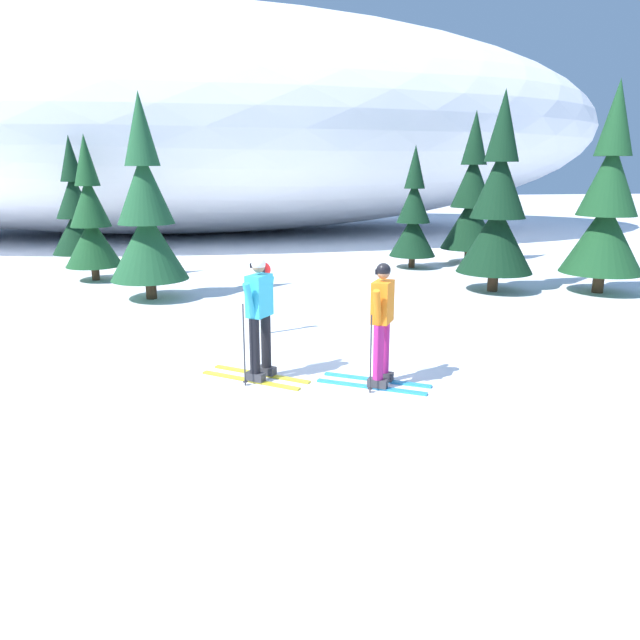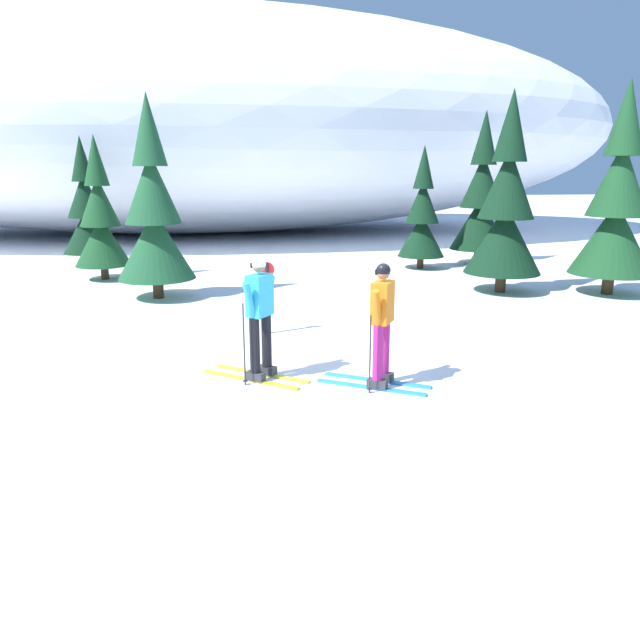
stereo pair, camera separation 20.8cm
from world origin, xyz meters
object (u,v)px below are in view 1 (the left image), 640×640
pine_tree_center_left (146,215)px  pine_tree_center (413,218)px  skier_orange_jacket (382,322)px  pine_tree_right (471,201)px  pine_tree_center_right (498,210)px  pine_tree_far_left (75,213)px  pine_tree_left (91,221)px  trail_marker_post (264,293)px  skier_cyan_jacket (259,316)px  pine_tree_far_right (607,207)px

pine_tree_center_left → pine_tree_center: (7.70, 3.47, -0.42)m
skier_orange_jacket → pine_tree_right: (5.99, 10.88, 1.09)m
pine_tree_center_left → pine_tree_center_right: 8.59m
pine_tree_center_right → pine_tree_far_left: bearing=151.7°
pine_tree_center → pine_tree_right: 2.29m
pine_tree_left → pine_tree_center_right: size_ratio=0.81×
pine_tree_center_right → trail_marker_post: (-6.13, -3.17, -1.28)m
skier_cyan_jacket → pine_tree_far_right: size_ratio=0.36×
pine_tree_far_left → pine_tree_far_right: size_ratio=0.79×
pine_tree_center_left → trail_marker_post: (2.44, -3.68, -1.21)m
pine_tree_left → pine_tree_center_right: bearing=-18.0°
skier_cyan_jacket → pine_tree_center_left: (-2.17, 6.24, 1.03)m
skier_cyan_jacket → pine_tree_far_left: bearing=112.7°
skier_cyan_jacket → pine_tree_left: 9.96m
trail_marker_post → pine_tree_center_right: bearing=27.3°
pine_tree_center_right → pine_tree_center: bearing=102.3°
pine_tree_far_left → pine_tree_center_right: 12.88m
pine_tree_center_left → pine_tree_far_right: (11.12, -1.15, 0.15)m
pine_tree_right → pine_tree_far_right: 5.38m
pine_tree_center_right → pine_tree_right: size_ratio=1.02×
pine_tree_center_left → pine_tree_center_right: size_ratio=0.97×
pine_tree_center → pine_tree_left: bearing=-176.4°
skier_cyan_jacket → pine_tree_far_right: bearing=29.6°
skier_cyan_jacket → pine_tree_right: size_ratio=0.38×
pine_tree_far_left → pine_tree_right: 12.72m
skier_orange_jacket → pine_tree_left: 11.23m
pine_tree_center_left → trail_marker_post: bearing=-56.4°
pine_tree_center → pine_tree_center_right: size_ratio=0.76×
skier_orange_jacket → pine_tree_left: size_ratio=0.45×
skier_cyan_jacket → pine_tree_center: (5.53, 9.71, 0.61)m
pine_tree_far_left → pine_tree_center_left: size_ratio=0.85×
pine_tree_center → pine_tree_center_right: 4.10m
pine_tree_left → pine_tree_center_left: pine_tree_center_left is taller
skier_cyan_jacket → pine_tree_left: pine_tree_left is taller
pine_tree_center_right → pine_tree_far_right: 2.63m
pine_tree_far_left → pine_tree_left: (0.97, -2.72, -0.04)m
skier_cyan_jacket → skier_orange_jacket: size_ratio=1.03×
pine_tree_left → pine_tree_center: 9.52m
pine_tree_center_right → pine_tree_far_right: pine_tree_far_right is taller
trail_marker_post → pine_tree_center_left: bearing=123.6°
pine_tree_left → trail_marker_post: 7.85m
pine_tree_center_left → pine_tree_center: bearing=24.2°
skier_cyan_jacket → pine_tree_left: (-3.97, 9.11, 0.70)m
skier_cyan_jacket → trail_marker_post: skier_cyan_jacket is taller
skier_orange_jacket → pine_tree_center_left: pine_tree_center_left is taller
pine_tree_center_left → pine_tree_far_left: bearing=116.3°
pine_tree_left → pine_tree_far_right: bearing=-17.3°
pine_tree_far_right → pine_tree_far_left: bearing=154.1°
pine_tree_far_left → pine_tree_far_right: 15.44m
pine_tree_far_left → skier_orange_jacket: bearing=-61.8°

